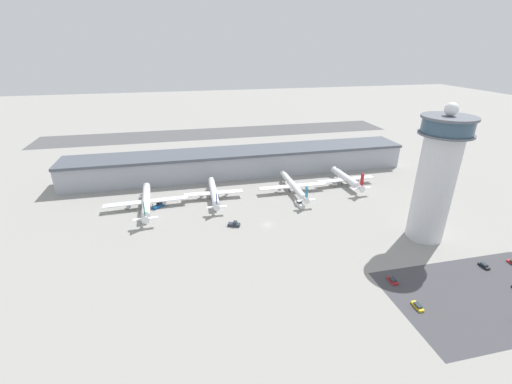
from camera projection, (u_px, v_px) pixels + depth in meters
The scene contains 15 objects.
ground_plane at pixel (268, 225), 159.86m from camera, with size 1000.00×1000.00×0.00m, color gray.
terminal_building at pixel (240, 162), 219.24m from camera, with size 213.93×25.00×15.74m.
runway_strip at pixel (219, 133), 322.59m from camera, with size 320.89×44.00×0.01m, color #515154.
control_tower at pixel (436, 176), 138.89m from camera, with size 20.44×20.44×57.81m.
parking_lot_surface at pixel (485, 296), 114.89m from camera, with size 64.00×40.00×0.01m, color #424247.
airplane_gate_alpha at pixel (146, 201), 174.07m from camera, with size 41.81×42.48×12.48m.
airplane_gate_bravo at pixel (214, 193), 184.70m from camera, with size 31.82×38.78×11.32m.
airplane_gate_charlie at pixel (294, 186), 192.77m from camera, with size 38.51×42.50×11.48m.
airplane_gate_delta at pixel (347, 179), 202.76m from camera, with size 35.75×33.82×12.90m.
service_truck_catering at pixel (300, 204), 178.09m from camera, with size 3.39×7.57×2.86m.
service_truck_fuel at pixel (234, 224), 158.49m from camera, with size 6.05×4.38×2.43m.
service_truck_baggage at pixel (159, 206), 176.84m from camera, with size 6.65×6.98×2.43m.
car_navy_sedan at pixel (393, 280), 121.54m from camera, with size 1.87×4.39×1.43m.
car_yellow_taxi at pixel (418, 306), 109.65m from camera, with size 1.84×4.76×1.40m.
car_red_hatchback at pixel (484, 266), 129.48m from camera, with size 1.84×4.21×1.47m.
Camera 1 is at (-36.34, -135.69, 78.03)m, focal length 24.00 mm.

